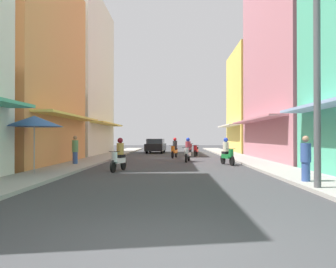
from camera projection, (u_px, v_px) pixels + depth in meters
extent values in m
plane|color=#38383A|center=(171.00, 162.00, 22.07)|extent=(93.47, 93.47, 0.00)
cube|color=#9E9991|center=(91.00, 161.00, 22.16)|extent=(2.11, 50.49, 0.12)
cube|color=#9E9991|center=(251.00, 161.00, 21.97)|extent=(2.11, 50.49, 0.12)
cube|color=#D88C4C|center=(12.00, 66.00, 19.72)|extent=(6.00, 10.02, 11.46)
cube|color=#EFD159|center=(71.00, 117.00, 19.63)|extent=(1.10, 9.01, 0.12)
cube|color=silver|center=(70.00, 78.00, 30.92)|extent=(6.00, 10.79, 14.03)
cube|color=#EFD159|center=(109.00, 124.00, 30.82)|extent=(1.10, 9.71, 0.12)
cube|color=#B7727F|center=(305.00, 40.00, 23.50)|extent=(6.00, 12.45, 16.71)
cube|color=#B7727F|center=(254.00, 120.00, 23.51)|extent=(1.10, 11.21, 0.12)
cube|color=#EFD159|center=(262.00, 102.00, 34.93)|extent=(6.00, 8.75, 10.50)
cube|color=silver|center=(228.00, 126.00, 34.97)|extent=(1.10, 7.88, 0.12)
cylinder|color=black|center=(191.00, 150.00, 35.01)|extent=(0.21, 0.56, 0.56)
cylinder|color=black|center=(188.00, 151.00, 33.80)|extent=(0.21, 0.56, 0.56)
cube|color=maroon|center=(189.00, 148.00, 34.35)|extent=(0.50, 1.04, 0.24)
cube|color=black|center=(189.00, 146.00, 34.16)|extent=(0.40, 0.61, 0.14)
cylinder|color=maroon|center=(190.00, 146.00, 34.89)|extent=(0.28, 0.28, 0.45)
cylinder|color=black|center=(190.00, 144.00, 34.89)|extent=(0.54, 0.15, 0.03)
cylinder|color=black|center=(173.00, 155.00, 25.61)|extent=(0.20, 0.56, 0.56)
cylinder|color=black|center=(176.00, 154.00, 26.83)|extent=(0.20, 0.56, 0.56)
cube|color=orange|center=(175.00, 151.00, 26.27)|extent=(0.49, 1.04, 0.24)
cube|color=black|center=(175.00, 149.00, 26.47)|extent=(0.40, 0.61, 0.14)
cylinder|color=orange|center=(173.00, 149.00, 25.74)|extent=(0.28, 0.28, 0.45)
cylinder|color=black|center=(173.00, 146.00, 25.74)|extent=(0.54, 0.15, 0.03)
cylinder|color=#262628|center=(175.00, 144.00, 26.42)|extent=(0.34, 0.34, 0.55)
sphere|color=red|center=(175.00, 139.00, 26.42)|extent=(0.26, 0.26, 0.26)
cylinder|color=black|center=(195.00, 153.00, 27.78)|extent=(0.18, 0.57, 0.56)
cylinder|color=black|center=(197.00, 153.00, 29.00)|extent=(0.18, 0.57, 0.56)
cube|color=red|center=(196.00, 150.00, 28.44)|extent=(0.46, 1.03, 0.24)
cube|color=black|center=(196.00, 148.00, 28.64)|extent=(0.38, 0.60, 0.14)
cylinder|color=red|center=(195.00, 148.00, 27.90)|extent=(0.28, 0.28, 0.45)
cylinder|color=black|center=(195.00, 145.00, 27.91)|extent=(0.55, 0.13, 0.03)
cylinder|color=black|center=(232.00, 161.00, 18.95)|extent=(0.23, 0.56, 0.56)
cylinder|color=black|center=(223.00, 159.00, 20.16)|extent=(0.23, 0.56, 0.56)
cube|color=#197233|center=(227.00, 156.00, 19.60)|extent=(0.54, 1.04, 0.24)
cube|color=black|center=(226.00, 153.00, 19.80)|extent=(0.42, 0.61, 0.14)
cylinder|color=#197233|center=(231.00, 153.00, 19.07)|extent=(0.28, 0.28, 0.45)
cylinder|color=black|center=(231.00, 149.00, 19.08)|extent=(0.54, 0.17, 0.03)
cylinder|color=beige|center=(226.00, 147.00, 19.75)|extent=(0.34, 0.34, 0.55)
sphere|color=#1E38B7|center=(226.00, 140.00, 19.76)|extent=(0.26, 0.26, 0.26)
cylinder|color=black|center=(113.00, 166.00, 15.30)|extent=(0.21, 0.56, 0.56)
cylinder|color=black|center=(124.00, 164.00, 16.51)|extent=(0.21, 0.56, 0.56)
cube|color=silver|center=(119.00, 161.00, 15.95)|extent=(0.50, 1.04, 0.24)
cube|color=black|center=(121.00, 156.00, 16.15)|extent=(0.40, 0.61, 0.14)
cylinder|color=silver|center=(114.00, 157.00, 15.42)|extent=(0.28, 0.28, 0.45)
cylinder|color=black|center=(114.00, 152.00, 15.42)|extent=(0.54, 0.16, 0.03)
cylinder|color=#BF8C3F|center=(120.00, 149.00, 16.10)|extent=(0.34, 0.34, 0.55)
sphere|color=maroon|center=(120.00, 140.00, 16.11)|extent=(0.26, 0.26, 0.26)
cylinder|color=black|center=(186.00, 158.00, 21.41)|extent=(0.18, 0.57, 0.56)
cylinder|color=black|center=(189.00, 157.00, 22.64)|extent=(0.18, 0.57, 0.56)
cube|color=#B2B2B7|center=(188.00, 154.00, 22.08)|extent=(0.45, 1.03, 0.24)
cube|color=black|center=(188.00, 151.00, 22.27)|extent=(0.38, 0.60, 0.14)
cylinder|color=#B2B2B7|center=(186.00, 151.00, 21.54)|extent=(0.28, 0.28, 0.45)
cylinder|color=black|center=(186.00, 147.00, 21.54)|extent=(0.55, 0.13, 0.03)
cylinder|color=#99333F|center=(188.00, 146.00, 22.23)|extent=(0.34, 0.34, 0.55)
sphere|color=#1E38B7|center=(188.00, 140.00, 22.23)|extent=(0.26, 0.26, 0.26)
cube|color=black|center=(156.00, 147.00, 34.52)|extent=(2.03, 4.21, 0.70)
cube|color=#333D47|center=(156.00, 142.00, 34.37)|extent=(1.74, 2.20, 0.60)
cylinder|color=black|center=(150.00, 149.00, 35.82)|extent=(0.22, 0.65, 0.64)
cylinder|color=black|center=(164.00, 149.00, 35.70)|extent=(0.22, 0.65, 0.64)
cylinder|color=black|center=(147.00, 150.00, 33.33)|extent=(0.22, 0.65, 0.64)
cylinder|color=black|center=(162.00, 150.00, 33.21)|extent=(0.22, 0.65, 0.64)
cylinder|color=#334C8C|center=(75.00, 159.00, 18.96)|extent=(0.28, 0.28, 0.78)
cylinder|color=#598C59|center=(75.00, 146.00, 18.96)|extent=(0.34, 0.34, 0.66)
sphere|color=#9E7256|center=(75.00, 138.00, 18.97)|extent=(0.22, 0.22, 0.22)
cylinder|color=#334C8C|center=(306.00, 173.00, 11.39)|extent=(0.28, 0.28, 0.76)
cylinder|color=#334C8C|center=(306.00, 153.00, 11.39)|extent=(0.34, 0.34, 0.64)
sphere|color=#9E7256|center=(306.00, 139.00, 11.40)|extent=(0.22, 0.22, 0.22)
cylinder|color=#99999E|center=(34.00, 148.00, 13.93)|extent=(0.05, 0.05, 2.31)
cone|color=#335999|center=(34.00, 121.00, 13.94)|extent=(2.32, 2.32, 0.45)
cylinder|color=#4C4C4F|center=(317.00, 72.00, 9.99)|extent=(0.20, 0.20, 7.07)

